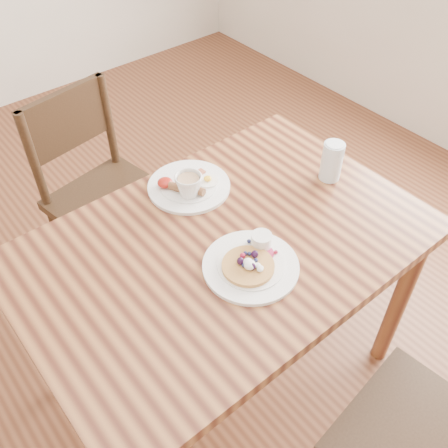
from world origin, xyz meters
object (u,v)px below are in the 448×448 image
at_px(water_glass, 332,161).
at_px(teacup_saucer, 189,188).
at_px(dining_table, 224,263).
at_px(breakfast_plate, 188,186).
at_px(chair_far, 101,188).
at_px(pancake_plate, 251,263).

bearing_deg(water_glass, teacup_saucer, 153.27).
xyz_separation_m(dining_table, breakfast_plate, (0.06, 0.26, 0.11)).
bearing_deg(dining_table, breakfast_plate, 76.73).
xyz_separation_m(dining_table, teacup_saucer, (0.04, 0.22, 0.14)).
xyz_separation_m(chair_far, breakfast_plate, (0.10, -0.48, 0.27)).
relative_size(chair_far, breakfast_plate, 3.26).
height_order(chair_far, pancake_plate, chair_far).
height_order(pancake_plate, teacup_saucer, teacup_saucer).
height_order(pancake_plate, breakfast_plate, pancake_plate).
bearing_deg(dining_table, teacup_saucer, 80.55).
bearing_deg(breakfast_plate, water_glass, -32.50).
xyz_separation_m(teacup_saucer, water_glass, (0.42, -0.21, 0.03)).
bearing_deg(teacup_saucer, pancake_plate, -96.60).
height_order(teacup_saucer, water_glass, water_glass).
bearing_deg(dining_table, chair_far, 93.32).
bearing_deg(teacup_saucer, dining_table, -99.45).
bearing_deg(chair_far, pancake_plate, 82.89).
height_order(dining_table, pancake_plate, pancake_plate).
xyz_separation_m(dining_table, water_glass, (0.46, 0.00, 0.17)).
relative_size(dining_table, water_glass, 8.94).
xyz_separation_m(dining_table, pancake_plate, (-0.00, -0.12, 0.11)).
height_order(dining_table, teacup_saucer, teacup_saucer).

